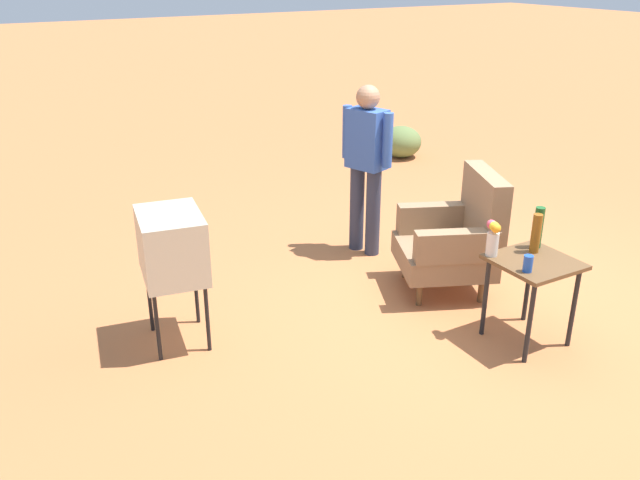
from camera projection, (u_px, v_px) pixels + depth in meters
ground_plane at (475, 294)px, 5.76m from camera, size 60.00×60.00×0.00m
armchair at (456, 236)px, 5.67m from camera, size 1.01×1.02×1.06m
side_table at (533, 273)px, 4.86m from camera, size 0.56×0.56×0.67m
tv_on_stand at (172, 246)px, 4.77m from camera, size 0.66×0.53×1.03m
person_standing at (366, 160)px, 6.25m from camera, size 0.55×0.32×1.64m
bottle_wine_green at (538, 228)px, 4.97m from camera, size 0.07×0.07×0.32m
bottle_tall_amber at (536, 233)px, 4.89m from camera, size 0.07×0.07×0.30m
soda_can_blue at (528, 264)px, 4.62m from camera, size 0.07×0.07×0.12m
flower_vase at (493, 237)px, 4.84m from camera, size 0.15×0.10×0.27m
shrub_near at (401, 142)px, 9.65m from camera, size 0.59×0.59×0.45m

